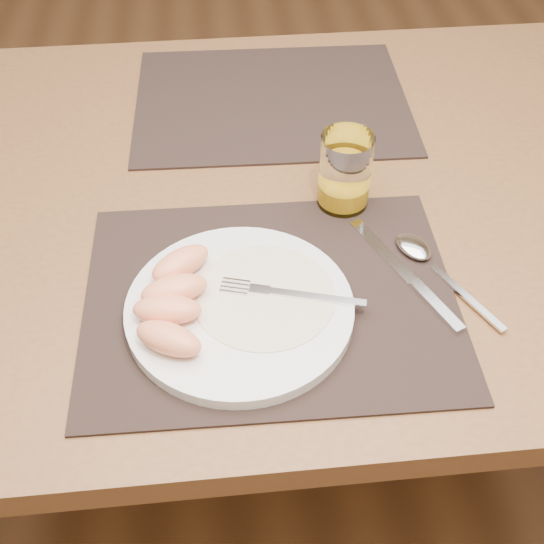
{
  "coord_description": "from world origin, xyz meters",
  "views": [
    {
      "loc": [
        -0.07,
        -0.77,
        1.37
      ],
      "look_at": [
        -0.02,
        -0.19,
        0.77
      ],
      "focal_mm": 45.0,
      "sensor_mm": 36.0,
      "label": 1
    }
  ],
  "objects": [
    {
      "name": "placemat_near",
      "position": [
        -0.02,
        -0.22,
        0.75
      ],
      "size": [
        0.46,
        0.36,
        0.0
      ],
      "primitive_type": "cube",
      "rotation": [
        0.0,
        0.0,
        -0.02
      ],
      "color": "black",
      "rests_on": "table"
    },
    {
      "name": "spoon",
      "position": [
        0.18,
        -0.17,
        0.76
      ],
      "size": [
        0.11,
        0.18,
        0.01
      ],
      "color": "silver",
      "rests_on": "placemat_near"
    },
    {
      "name": "table",
      "position": [
        0.0,
        0.0,
        0.67
      ],
      "size": [
        1.4,
        0.9,
        0.75
      ],
      "color": "brown",
      "rests_on": "ground"
    },
    {
      "name": "ground",
      "position": [
        0.0,
        0.0,
        0.0
      ],
      "size": [
        5.0,
        5.0,
        0.0
      ],
      "primitive_type": "plane",
      "color": "brown",
      "rests_on": "ground"
    },
    {
      "name": "plate_dressing",
      "position": [
        -0.03,
        -0.23,
        0.77
      ],
      "size": [
        0.17,
        0.17,
        0.0
      ],
      "color": "white",
      "rests_on": "plate"
    },
    {
      "name": "grapefruit_wedges",
      "position": [
        -0.14,
        -0.24,
        0.79
      ],
      "size": [
        0.1,
        0.19,
        0.03
      ],
      "color": "#FB9766",
      "rests_on": "plate"
    },
    {
      "name": "plate",
      "position": [
        -0.06,
        -0.24,
        0.76
      ],
      "size": [
        0.27,
        0.27,
        0.02
      ],
      "primitive_type": "cylinder",
      "color": "white",
      "rests_on": "placemat_near"
    },
    {
      "name": "fork",
      "position": [
        -0.01,
        -0.23,
        0.77
      ],
      "size": [
        0.17,
        0.06,
        0.0
      ],
      "color": "silver",
      "rests_on": "plate"
    },
    {
      "name": "knife",
      "position": [
        0.16,
        -0.22,
        0.76
      ],
      "size": [
        0.1,
        0.21,
        0.01
      ],
      "color": "silver",
      "rests_on": "placemat_near"
    },
    {
      "name": "placemat_far",
      "position": [
        0.02,
        0.22,
        0.75
      ],
      "size": [
        0.46,
        0.36,
        0.0
      ],
      "primitive_type": "cube",
      "rotation": [
        0.0,
        0.0,
        -0.03
      ],
      "color": "black",
      "rests_on": "table"
    },
    {
      "name": "juice_glass",
      "position": [
        0.1,
        -0.05,
        0.8
      ],
      "size": [
        0.07,
        0.07,
        0.11
      ],
      "color": "white",
      "rests_on": "placemat_near"
    }
  ]
}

